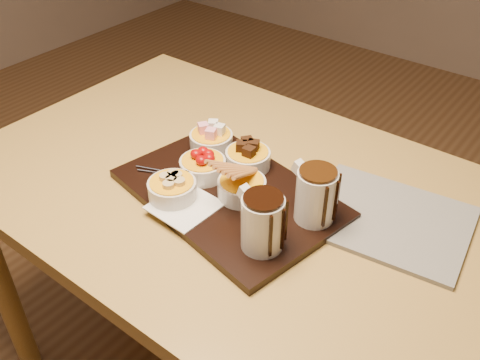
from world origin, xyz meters
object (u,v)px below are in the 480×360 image
Objects in this scene: pitcher_milk_chocolate at (316,196)px; newspaper at (388,219)px; serving_board at (229,194)px; dining_table at (232,216)px; pitcher_dark_chocolate at (263,223)px; bowl_strawberries at (203,168)px.

newspaper is (0.11, 0.10, -0.07)m from pitcher_milk_chocolate.
newspaper is (0.30, 0.14, -0.00)m from serving_board.
dining_table is 0.28m from pitcher_milk_chocolate.
newspaper is (0.15, 0.23, -0.07)m from pitcher_dark_chocolate.
bowl_strawberries is 0.27m from pitcher_milk_chocolate.
dining_table is 12.00× the size of bowl_strawberries.
serving_board is at bearing -162.96° from newspaper.
serving_board is 4.28× the size of pitcher_milk_chocolate.
newspaper reaches higher than dining_table.
pitcher_milk_chocolate reaches higher than serving_board.
serving_board reaches higher than newspaper.
bowl_strawberries reaches higher than dining_table.
pitcher_dark_chocolate is 0.35× the size of newspaper.
dining_table is 2.61× the size of serving_board.
bowl_strawberries reaches higher than serving_board.
serving_board reaches higher than dining_table.
dining_table is at bearing -172.28° from newspaper.
pitcher_dark_chocolate is 0.28m from newspaper.
pitcher_dark_chocolate is at bearing -23.48° from bowl_strawberries.
pitcher_milk_chocolate is at bearing 21.80° from serving_board.
pitcher_milk_chocolate is 0.35× the size of newspaper.
pitcher_dark_chocolate and pitcher_milk_chocolate have the same top height.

